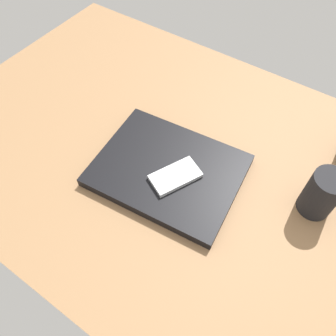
# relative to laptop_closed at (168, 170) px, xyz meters

# --- Properties ---
(desk_surface) EXTENTS (1.20, 0.80, 0.03)m
(desk_surface) POSITION_rel_laptop_closed_xyz_m (-0.02, 0.05, -0.03)
(desk_surface) COLOR olive
(desk_surface) RESTS_ON ground
(laptop_closed) EXTENTS (0.34, 0.27, 0.02)m
(laptop_closed) POSITION_rel_laptop_closed_xyz_m (0.00, 0.00, 0.00)
(laptop_closed) COLOR black
(laptop_closed) RESTS_ON desk_surface
(cell_phone_on_laptop) EXTENTS (0.10, 0.12, 0.01)m
(cell_phone_on_laptop) POSITION_rel_laptop_closed_xyz_m (0.03, -0.01, 0.02)
(cell_phone_on_laptop) COLOR silver
(cell_phone_on_laptop) RESTS_ON laptop_closed
(pen_cup) EXTENTS (0.07, 0.07, 0.11)m
(pen_cup) POSITION_rel_laptop_closed_xyz_m (0.30, 0.10, 0.04)
(pen_cup) COLOR black
(pen_cup) RESTS_ON desk_surface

